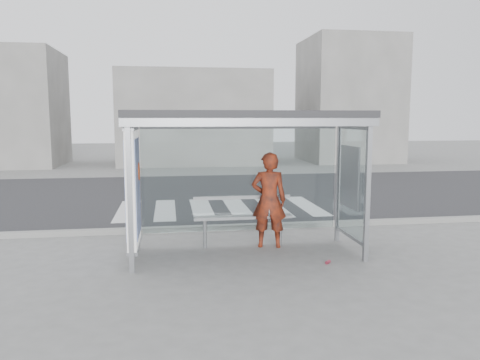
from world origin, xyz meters
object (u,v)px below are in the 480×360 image
bus_shelter (225,147)px  bench (243,217)px  person (269,200)px  soda_can (328,262)px

bus_shelter → bench: bearing=52.4°
person → bench: person is taller
bus_shelter → soda_can: 2.70m
bus_shelter → bench: size_ratio=2.22×
person → soda_can: 1.70m
bench → soda_can: bearing=-46.0°
bus_shelter → bench: 1.55m
bus_shelter → person: 1.44m
person → bench: bearing=-1.5°
person → soda_can: bearing=134.0°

